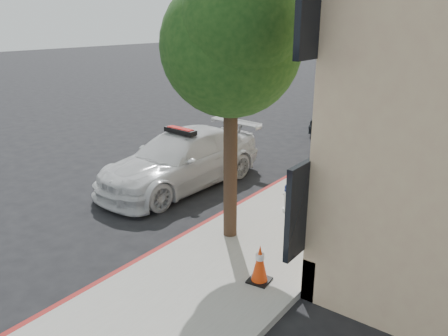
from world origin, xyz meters
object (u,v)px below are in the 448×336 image
fire_hydrant (289,198)px  traffic_cone (260,263)px  parked_car_mid (342,114)px  parked_car_far (378,94)px  police_car (181,159)px

fire_hydrant → traffic_cone: 3.24m
parked_car_mid → fire_hydrant: size_ratio=5.88×
parked_car_far → traffic_cone: size_ratio=5.23×
police_car → fire_hydrant: police_car is taller
police_car → fire_hydrant: (3.66, -0.07, -0.30)m
police_car → traffic_cone: size_ratio=7.60×
parked_car_far → traffic_cone: parked_car_far is taller
fire_hydrant → traffic_cone: bearing=-67.2°
parked_car_far → fire_hydrant: parked_car_far is taller
police_car → parked_car_mid: bearing=86.7°
parked_car_mid → fire_hydrant: parked_car_mid is taller
traffic_cone → parked_car_mid: bearing=106.2°
parked_car_far → fire_hydrant: size_ratio=5.32×
parked_car_mid → fire_hydrant: (2.55, -9.46, -0.23)m
parked_car_far → fire_hydrant: 16.89m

